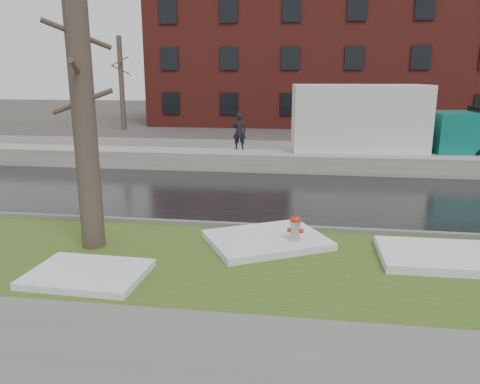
# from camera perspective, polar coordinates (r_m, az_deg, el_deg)

# --- Properties ---
(ground) EXTENTS (120.00, 120.00, 0.00)m
(ground) POSITION_cam_1_polar(r_m,az_deg,el_deg) (11.17, 1.45, -6.17)
(ground) COLOR #47423D
(ground) RESTS_ON ground
(verge) EXTENTS (60.00, 4.50, 0.04)m
(verge) POSITION_cam_1_polar(r_m,az_deg,el_deg) (10.01, 0.58, -8.52)
(verge) COLOR #2E4B19
(verge) RESTS_ON ground
(sidewalk) EXTENTS (60.00, 3.00, 0.05)m
(sidewalk) POSITION_cam_1_polar(r_m,az_deg,el_deg) (6.75, -4.02, -20.68)
(sidewalk) COLOR slate
(sidewalk) RESTS_ON ground
(road) EXTENTS (60.00, 7.00, 0.03)m
(road) POSITION_cam_1_polar(r_m,az_deg,el_deg) (15.44, 3.47, -0.36)
(road) COLOR black
(road) RESTS_ON ground
(parking_lot) EXTENTS (60.00, 9.00, 0.03)m
(parking_lot) POSITION_cam_1_polar(r_m,az_deg,el_deg) (23.75, 5.25, 4.72)
(parking_lot) COLOR slate
(parking_lot) RESTS_ON ground
(curb) EXTENTS (60.00, 0.15, 0.14)m
(curb) POSITION_cam_1_polar(r_m,az_deg,el_deg) (12.08, 2.03, -4.22)
(curb) COLOR slate
(curb) RESTS_ON ground
(snowbank) EXTENTS (60.00, 1.60, 0.75)m
(snowbank) POSITION_cam_1_polar(r_m,az_deg,el_deg) (19.46, 4.55, 3.73)
(snowbank) COLOR #A8A39A
(snowbank) RESTS_ON ground
(brick_building) EXTENTS (26.00, 12.00, 10.00)m
(brick_building) POSITION_cam_1_polar(r_m,az_deg,el_deg) (40.43, 9.76, 15.53)
(brick_building) COLOR maroon
(brick_building) RESTS_ON ground
(bg_tree_left) EXTENTS (1.40, 1.62, 6.50)m
(bg_tree_left) POSITION_cam_1_polar(r_m,az_deg,el_deg) (35.01, -14.26, 12.82)
(bg_tree_left) COLOR brown
(bg_tree_left) RESTS_ON ground
(bg_tree_center) EXTENTS (1.40, 1.62, 6.50)m
(bg_tree_center) POSITION_cam_1_polar(r_m,az_deg,el_deg) (37.12, -3.00, 13.28)
(bg_tree_center) COLOR brown
(bg_tree_center) RESTS_ON ground
(fire_hydrant) EXTENTS (0.38, 0.33, 0.77)m
(fire_hydrant) POSITION_cam_1_polar(r_m,az_deg,el_deg) (10.72, 6.77, -4.61)
(fire_hydrant) COLOR #A2A6AA
(fire_hydrant) RESTS_ON verge
(tree) EXTENTS (1.32, 1.55, 6.37)m
(tree) POSITION_cam_1_polar(r_m,az_deg,el_deg) (10.71, -18.61, 10.06)
(tree) COLOR brown
(tree) RESTS_ON verge
(box_truck) EXTENTS (10.53, 3.20, 3.48)m
(box_truck) POSITION_cam_1_polar(r_m,az_deg,el_deg) (20.73, 17.20, 7.88)
(box_truck) COLOR black
(box_truck) RESTS_ON ground
(worker) EXTENTS (0.58, 0.39, 1.55)m
(worker) POSITION_cam_1_polar(r_m,az_deg,el_deg) (20.06, -0.09, 7.40)
(worker) COLOR black
(worker) RESTS_ON snowbank
(snow_patch_near) EXTENTS (3.24, 3.00, 0.16)m
(snow_patch_near) POSITION_cam_1_polar(r_m,az_deg,el_deg) (11.00, 3.27, -5.84)
(snow_patch_near) COLOR silver
(snow_patch_near) RESTS_ON verge
(snow_patch_far) EXTENTS (2.26, 1.68, 0.14)m
(snow_patch_far) POSITION_cam_1_polar(r_m,az_deg,el_deg) (9.69, -18.06, -9.47)
(snow_patch_far) COLOR silver
(snow_patch_far) RESTS_ON verge
(snow_patch_side) EXTENTS (2.81, 1.82, 0.18)m
(snow_patch_side) POSITION_cam_1_polar(r_m,az_deg,el_deg) (10.92, 24.00, -7.21)
(snow_patch_side) COLOR silver
(snow_patch_side) RESTS_ON verge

